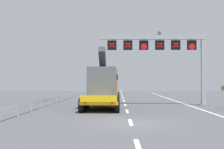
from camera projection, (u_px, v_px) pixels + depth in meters
ground at (130, 123)px, 16.35m from camera, size 112.00×112.00×0.00m
lane_markings at (123, 97)px, 44.55m from camera, size 0.20×71.03×0.01m
edge_line_right at (189, 106)px, 28.22m from camera, size 0.20×63.00×0.01m
overhead_lane_gantry at (165, 48)px, 28.85m from camera, size 10.75×0.90×7.24m
heavy_haul_truck_yellow at (105, 85)px, 29.16m from camera, size 3.07×14.08×5.30m
guardrail_left at (59, 97)px, 32.80m from camera, size 0.13×36.59×0.76m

